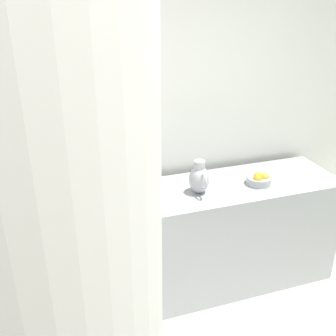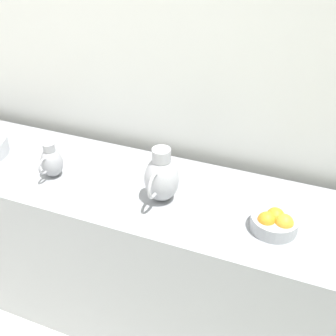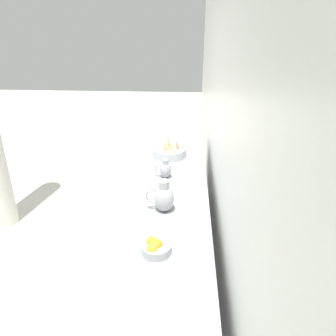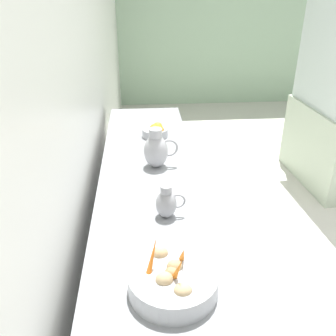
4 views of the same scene
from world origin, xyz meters
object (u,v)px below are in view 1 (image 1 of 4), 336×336
object	(u,v)px
metal_pitcher_short	(127,195)
metal_pitcher_tall	(199,178)
vegetable_colander	(54,210)
orange_bowl	(259,179)

from	to	relation	value
metal_pitcher_short	metal_pitcher_tall	bearing A→B (deg)	92.35
vegetable_colander	metal_pitcher_short	xyz separation A→B (m)	(0.01, 0.49, 0.03)
metal_pitcher_short	vegetable_colander	bearing A→B (deg)	-91.50
orange_bowl	metal_pitcher_tall	world-z (taller)	metal_pitcher_tall
vegetable_colander	metal_pitcher_tall	bearing A→B (deg)	90.54
metal_pitcher_tall	orange_bowl	bearing A→B (deg)	87.70
vegetable_colander	metal_pitcher_short	bearing A→B (deg)	88.50
vegetable_colander	metal_pitcher_short	world-z (taller)	vegetable_colander
orange_bowl	metal_pitcher_tall	bearing A→B (deg)	-92.30
metal_pitcher_tall	metal_pitcher_short	bearing A→B (deg)	-87.65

